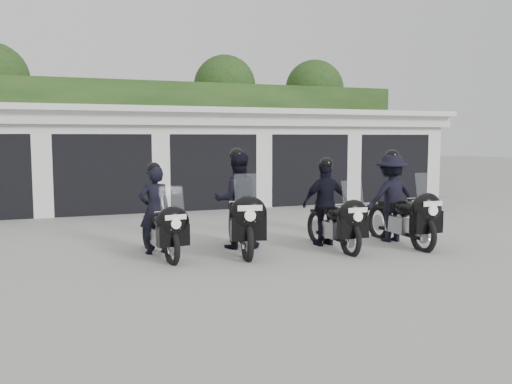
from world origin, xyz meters
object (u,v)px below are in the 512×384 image
object	(u,v)px
police_bike_c	(330,208)
police_bike_d	(396,202)
police_bike_a	(159,218)
police_bike_b	(239,206)

from	to	relation	value
police_bike_c	police_bike_d	size ratio (longest dim) A/B	0.92
police_bike_a	police_bike_c	xyz separation A→B (m)	(3.23, -0.33, 0.07)
police_bike_b	police_bike_d	xyz separation A→B (m)	(3.17, -0.44, -0.01)
police_bike_d	police_bike_c	bearing A→B (deg)	176.41
police_bike_b	police_bike_d	distance (m)	3.20
police_bike_a	police_bike_d	world-z (taller)	police_bike_d
police_bike_a	police_bike_b	distance (m)	1.51
police_bike_a	police_bike_d	xyz separation A→B (m)	(4.67, -0.41, 0.14)
police_bike_c	police_bike_d	distance (m)	1.45
police_bike_a	police_bike_c	distance (m)	3.25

